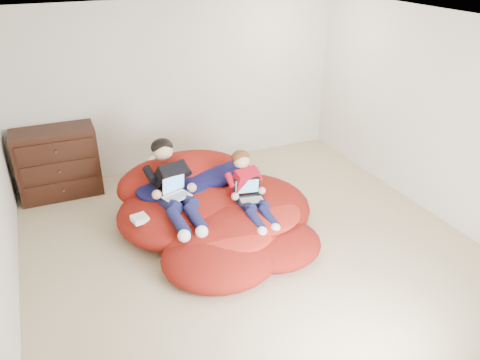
% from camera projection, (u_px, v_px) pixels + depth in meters
% --- Properties ---
extents(room_shell, '(5.10, 5.10, 2.77)m').
position_uv_depth(room_shell, '(250.00, 230.00, 5.39)').
color(room_shell, tan).
rests_on(room_shell, ground).
extents(dresser, '(1.07, 0.60, 0.96)m').
position_uv_depth(dresser, '(58.00, 163.00, 6.40)').
color(dresser, black).
rests_on(dresser, ground).
extents(beanbag_pile, '(2.38, 2.38, 0.87)m').
position_uv_depth(beanbag_pile, '(216.00, 213.00, 5.67)').
color(beanbag_pile, maroon).
rests_on(beanbag_pile, ground).
extents(cream_pillow, '(0.48, 0.31, 0.31)m').
position_uv_depth(cream_pillow, '(163.00, 165.00, 6.01)').
color(cream_pillow, white).
rests_on(cream_pillow, beanbag_pile).
extents(older_boy, '(0.43, 1.28, 0.75)m').
position_uv_depth(older_boy, '(172.00, 182.00, 5.44)').
color(older_boy, black).
rests_on(older_boy, beanbag_pile).
extents(younger_boy, '(0.34, 0.93, 0.70)m').
position_uv_depth(younger_boy, '(248.00, 187.00, 5.45)').
color(younger_boy, '#B10F20').
rests_on(younger_boy, beanbag_pile).
extents(laptop_white, '(0.35, 0.33, 0.22)m').
position_uv_depth(laptop_white, '(175.00, 191.00, 5.36)').
color(laptop_white, white).
rests_on(laptop_white, older_boy).
extents(laptop_black, '(0.35, 0.31, 0.23)m').
position_uv_depth(laptop_black, '(249.00, 194.00, 5.46)').
color(laptop_black, black).
rests_on(laptop_black, younger_boy).
extents(power_adapter, '(0.20, 0.20, 0.06)m').
position_uv_depth(power_adapter, '(140.00, 219.00, 5.23)').
color(power_adapter, white).
rests_on(power_adapter, beanbag_pile).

